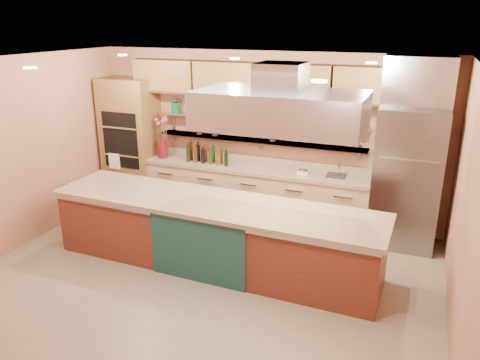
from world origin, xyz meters
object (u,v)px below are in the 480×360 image
at_px(flower_vase, 163,149).
at_px(copper_kettle, 209,111).
at_px(kitchen_scale, 303,171).
at_px(green_canister, 242,112).
at_px(refrigerator, 407,179).
at_px(island, 214,234).

height_order(flower_vase, copper_kettle, copper_kettle).
distance_m(kitchen_scale, green_canister, 1.43).
xyz_separation_m(refrigerator, island, (-2.38, -1.65, -0.58)).
bearing_deg(island, refrigerator, 36.24).
distance_m(island, kitchen_scale, 1.92).
height_order(kitchen_scale, green_canister, green_canister).
relative_size(island, flower_vase, 14.32).
bearing_deg(flower_vase, kitchen_scale, 0.00).
bearing_deg(kitchen_scale, green_canister, 155.92).
xyz_separation_m(flower_vase, green_canister, (1.43, 0.22, 0.72)).
distance_m(island, green_canister, 2.33).
relative_size(copper_kettle, green_canister, 0.98).
bearing_deg(green_canister, flower_vase, -171.25).
xyz_separation_m(island, green_canister, (-0.32, 1.88, 1.34)).
relative_size(island, green_canister, 23.51).
xyz_separation_m(island, kitchen_scale, (0.81, 1.66, 0.50)).
distance_m(refrigerator, kitchen_scale, 1.56).
distance_m(kitchen_scale, copper_kettle, 1.94).
distance_m(flower_vase, kitchen_scale, 2.57).
xyz_separation_m(refrigerator, copper_kettle, (-3.30, 0.23, 0.74)).
distance_m(flower_vase, green_canister, 1.62).
distance_m(refrigerator, green_canister, 2.81).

